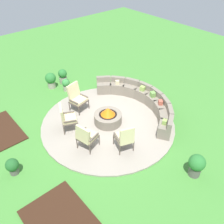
{
  "coord_description": "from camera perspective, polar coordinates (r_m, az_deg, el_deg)",
  "views": [
    {
      "loc": [
        5.42,
        -4.48,
        5.94
      ],
      "look_at": [
        0.0,
        0.2,
        0.45
      ],
      "focal_mm": 38.7,
      "sensor_mm": 36.0,
      "label": 1
    }
  ],
  "objects": [
    {
      "name": "patio_circle",
      "position": [
        9.19,
        -0.95,
        -2.58
      ],
      "size": [
        5.01,
        5.01,
        0.06
      ],
      "primitive_type": "cylinder",
      "color": "#9E9384",
      "rests_on": "ground_plane"
    },
    {
      "name": "mulch_bed_right",
      "position": [
        6.8,
        -11.65,
        -24.39
      ],
      "size": [
        2.1,
        1.49,
        0.04
      ],
      "primitive_type": "cube",
      "color": "#382114",
      "rests_on": "ground_plane"
    },
    {
      "name": "curved_stone_bench",
      "position": [
        9.91,
        6.93,
        2.88
      ],
      "size": [
        4.26,
        1.65,
        0.71
      ],
      "color": "gray",
      "rests_on": "patio_circle"
    },
    {
      "name": "potted_plant_1",
      "position": [
        7.91,
        -22.46,
        -11.73
      ],
      "size": [
        0.39,
        0.39,
        0.56
      ],
      "color": "#605B56",
      "rests_on": "ground_plane"
    },
    {
      "name": "ground_plane",
      "position": [
        9.2,
        -0.94,
        -2.72
      ],
      "size": [
        24.0,
        24.0,
        0.0
      ],
      "primitive_type": "plane",
      "color": "#478C38"
    },
    {
      "name": "potted_plant_3",
      "position": [
        11.73,
        -11.55,
        8.35
      ],
      "size": [
        0.41,
        0.41,
        0.71
      ],
      "color": "#A89E8E",
      "rests_on": "ground_plane"
    },
    {
      "name": "fire_pit",
      "position": [
        9.01,
        -0.96,
        -1.2
      ],
      "size": [
        1.04,
        1.04,
        0.67
      ],
      "color": "gray",
      "rests_on": "patio_circle"
    },
    {
      "name": "lounge_chair_front_left",
      "position": [
        9.61,
        -8.35,
        3.52
      ],
      "size": [
        0.7,
        0.71,
        1.12
      ],
      "rotation": [
        0.0,
        0.0,
        4.92
      ],
      "color": "brown",
      "rests_on": "patio_circle"
    },
    {
      "name": "lounge_chair_back_left",
      "position": [
        7.85,
        -6.16,
        -5.68
      ],
      "size": [
        0.71,
        0.72,
        1.03
      ],
      "rotation": [
        0.0,
        0.0,
        6.58
      ],
      "color": "brown",
      "rests_on": "patio_circle"
    },
    {
      "name": "lounge_chair_front_right",
      "position": [
        8.68,
        -10.68,
        -1.18
      ],
      "size": [
        0.76,
        0.75,
        1.06
      ],
      "rotation": [
        0.0,
        0.0,
        5.84
      ],
      "color": "brown",
      "rests_on": "patio_circle"
    },
    {
      "name": "potted_plant_2",
      "position": [
        7.62,
        19.33,
        -11.65
      ],
      "size": [
        0.5,
        0.5,
        0.77
      ],
      "color": "#605B56",
      "rests_on": "ground_plane"
    },
    {
      "name": "lounge_chair_back_right",
      "position": [
        7.78,
        3.04,
        -6.01
      ],
      "size": [
        0.73,
        0.68,
        1.0
      ],
      "rotation": [
        0.0,
        0.0,
        7.53
      ],
      "color": "brown",
      "rests_on": "patio_circle"
    },
    {
      "name": "potted_plant_4",
      "position": [
        11.14,
        -10.82,
        6.43
      ],
      "size": [
        0.35,
        0.35,
        0.58
      ],
      "color": "#A89E8E",
      "rests_on": "ground_plane"
    },
    {
      "name": "potted_plant_0",
      "position": [
        11.45,
        -14.27,
        7.41
      ],
      "size": [
        0.49,
        0.49,
        0.74
      ],
      "color": "#A89E8E",
      "rests_on": "ground_plane"
    }
  ]
}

